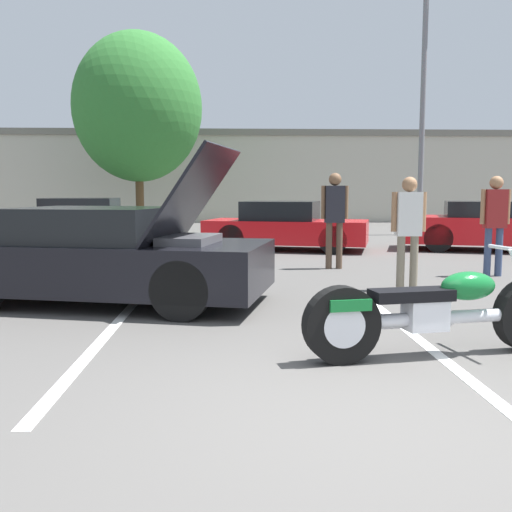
{
  "coord_description": "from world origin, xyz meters",
  "views": [
    {
      "loc": [
        -0.9,
        -3.45,
        1.48
      ],
      "look_at": [
        -0.67,
        2.52,
        0.8
      ],
      "focal_mm": 40.0,
      "sensor_mm": 36.0,
      "label": 1
    }
  ],
  "objects_px": {
    "parked_car_mid_right_row": "(285,227)",
    "spectator_by_show_car": "(408,223)",
    "tree_background": "(138,108)",
    "parked_car_mid_left_row": "(86,223)",
    "show_car_hood_open": "(106,256)",
    "motorcycle": "(438,312)",
    "light_pole": "(425,97)",
    "spectator_near_motorcycle": "(495,217)",
    "spectator_midground": "(335,211)",
    "parked_car_right_row": "(491,227)"
  },
  "relations": [
    {
      "from": "tree_background",
      "to": "parked_car_mid_left_row",
      "type": "height_order",
      "value": "tree_background"
    },
    {
      "from": "parked_car_right_row",
      "to": "spectator_by_show_car",
      "type": "height_order",
      "value": "spectator_by_show_car"
    },
    {
      "from": "light_pole",
      "to": "motorcycle",
      "type": "relative_size",
      "value": 3.36
    },
    {
      "from": "parked_car_mid_right_row",
      "to": "spectator_midground",
      "type": "relative_size",
      "value": 2.38
    },
    {
      "from": "parked_car_mid_right_row",
      "to": "spectator_by_show_car",
      "type": "distance_m",
      "value": 6.19
    },
    {
      "from": "parked_car_mid_left_row",
      "to": "spectator_by_show_car",
      "type": "xyz_separation_m",
      "value": [
        6.72,
        -7.81,
        0.4
      ]
    },
    {
      "from": "parked_car_mid_right_row",
      "to": "parked_car_right_row",
      "type": "bearing_deg",
      "value": 11.22
    },
    {
      "from": "motorcycle",
      "to": "spectator_by_show_car",
      "type": "relative_size",
      "value": 1.48
    },
    {
      "from": "tree_background",
      "to": "show_car_hood_open",
      "type": "bearing_deg",
      "value": -82.49
    },
    {
      "from": "show_car_hood_open",
      "to": "parked_car_mid_left_row",
      "type": "xyz_separation_m",
      "value": [
        -2.44,
        8.6,
        -0.02
      ]
    },
    {
      "from": "parked_car_mid_left_row",
      "to": "motorcycle",
      "type": "bearing_deg",
      "value": -63.49
    },
    {
      "from": "tree_background",
      "to": "motorcycle",
      "type": "xyz_separation_m",
      "value": [
        5.51,
        -17.81,
        -4.3
      ]
    },
    {
      "from": "spectator_midground",
      "to": "light_pole",
      "type": "bearing_deg",
      "value": 62.02
    },
    {
      "from": "parked_car_mid_left_row",
      "to": "spectator_midground",
      "type": "relative_size",
      "value": 2.34
    },
    {
      "from": "parked_car_mid_left_row",
      "to": "spectator_midground",
      "type": "xyz_separation_m",
      "value": [
        6.05,
        -5.35,
        0.49
      ]
    },
    {
      "from": "show_car_hood_open",
      "to": "parked_car_mid_left_row",
      "type": "bearing_deg",
      "value": 119.02
    },
    {
      "from": "light_pole",
      "to": "parked_car_mid_left_row",
      "type": "distance_m",
      "value": 11.72
    },
    {
      "from": "light_pole",
      "to": "parked_car_right_row",
      "type": "height_order",
      "value": "light_pole"
    },
    {
      "from": "light_pole",
      "to": "spectator_by_show_car",
      "type": "bearing_deg",
      "value": -109.35
    },
    {
      "from": "motorcycle",
      "to": "spectator_midground",
      "type": "bearing_deg",
      "value": 78.8
    },
    {
      "from": "spectator_midground",
      "to": "parked_car_mid_left_row",
      "type": "bearing_deg",
      "value": 138.5
    },
    {
      "from": "spectator_by_show_car",
      "to": "spectator_midground",
      "type": "bearing_deg",
      "value": 105.21
    },
    {
      "from": "tree_background",
      "to": "show_car_hood_open",
      "type": "xyz_separation_m",
      "value": [
        2.0,
        -15.18,
        -4.08
      ]
    },
    {
      "from": "tree_background",
      "to": "parked_car_right_row",
      "type": "relative_size",
      "value": 1.66
    },
    {
      "from": "show_car_hood_open",
      "to": "parked_car_mid_right_row",
      "type": "distance_m",
      "value": 7.46
    },
    {
      "from": "motorcycle",
      "to": "parked_car_mid_right_row",
      "type": "distance_m",
      "value": 9.48
    },
    {
      "from": "tree_background",
      "to": "spectator_by_show_car",
      "type": "xyz_separation_m",
      "value": [
        6.28,
        -14.39,
        -3.7
      ]
    },
    {
      "from": "spectator_near_motorcycle",
      "to": "spectator_midground",
      "type": "xyz_separation_m",
      "value": [
        -2.61,
        1.07,
        0.06
      ]
    },
    {
      "from": "parked_car_right_row",
      "to": "spectator_by_show_car",
      "type": "relative_size",
      "value": 2.7
    },
    {
      "from": "parked_car_mid_left_row",
      "to": "spectator_near_motorcycle",
      "type": "relative_size",
      "value": 2.45
    },
    {
      "from": "parked_car_mid_right_row",
      "to": "spectator_by_show_car",
      "type": "height_order",
      "value": "spectator_by_show_car"
    },
    {
      "from": "show_car_hood_open",
      "to": "spectator_near_motorcycle",
      "type": "height_order",
      "value": "show_car_hood_open"
    },
    {
      "from": "motorcycle",
      "to": "spectator_near_motorcycle",
      "type": "xyz_separation_m",
      "value": [
        2.72,
        4.8,
        0.64
      ]
    },
    {
      "from": "light_pole",
      "to": "spectator_near_motorcycle",
      "type": "bearing_deg",
      "value": -101.21
    },
    {
      "from": "show_car_hood_open",
      "to": "parked_car_mid_right_row",
      "type": "bearing_deg",
      "value": 79.44
    },
    {
      "from": "light_pole",
      "to": "motorcycle",
      "type": "xyz_separation_m",
      "value": [
        -4.61,
        -14.37,
        -4.21
      ]
    },
    {
      "from": "motorcycle",
      "to": "spectator_by_show_car",
      "type": "distance_m",
      "value": 3.56
    },
    {
      "from": "parked_car_right_row",
      "to": "spectator_midground",
      "type": "height_order",
      "value": "spectator_midground"
    },
    {
      "from": "light_pole",
      "to": "parked_car_mid_right_row",
      "type": "xyz_separation_m",
      "value": [
        -5.12,
        -4.9,
        -4.03
      ]
    },
    {
      "from": "spectator_near_motorcycle",
      "to": "spectator_by_show_car",
      "type": "xyz_separation_m",
      "value": [
        -1.95,
        -1.38,
        -0.03
      ]
    },
    {
      "from": "motorcycle",
      "to": "parked_car_right_row",
      "type": "xyz_separation_m",
      "value": [
        4.62,
        9.08,
        0.2
      ]
    },
    {
      "from": "show_car_hood_open",
      "to": "spectator_by_show_car",
      "type": "relative_size",
      "value": 2.69
    },
    {
      "from": "spectator_near_motorcycle",
      "to": "spectator_midground",
      "type": "bearing_deg",
      "value": 157.67
    },
    {
      "from": "motorcycle",
      "to": "spectator_by_show_car",
      "type": "height_order",
      "value": "spectator_by_show_car"
    },
    {
      "from": "spectator_midground",
      "to": "show_car_hood_open",
      "type": "bearing_deg",
      "value": -138.1
    },
    {
      "from": "motorcycle",
      "to": "parked_car_right_row",
      "type": "bearing_deg",
      "value": 52.83
    },
    {
      "from": "show_car_hood_open",
      "to": "spectator_by_show_car",
      "type": "xyz_separation_m",
      "value": [
        4.28,
        0.79,
        0.38
      ]
    },
    {
      "from": "show_car_hood_open",
      "to": "parked_car_mid_left_row",
      "type": "height_order",
      "value": "show_car_hood_open"
    },
    {
      "from": "motorcycle",
      "to": "parked_car_mid_left_row",
      "type": "distance_m",
      "value": 12.71
    },
    {
      "from": "spectator_near_motorcycle",
      "to": "spectator_by_show_car",
      "type": "bearing_deg",
      "value": -144.68
    }
  ]
}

